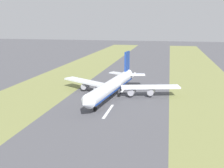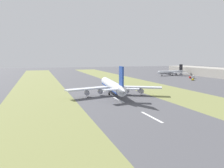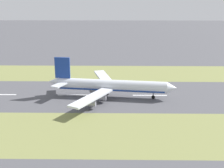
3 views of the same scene
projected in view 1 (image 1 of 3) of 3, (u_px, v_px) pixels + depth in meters
The scene contains 7 objects.
ground_plane at pixel (119, 96), 132.87m from camera, with size 800.00×800.00×0.00m, color #4C4C51.
grass_median_west at pixel (212, 101), 123.61m from camera, with size 40.00×600.00×0.01m, color olive.
grass_median_east at pixel (38, 91), 142.14m from camera, with size 40.00×600.00×0.01m, color olive.
centreline_dash_near at pixel (134, 75), 186.07m from camera, with size 1.20×18.00×0.01m, color silver.
centreline_dash_mid at pixel (124, 88), 148.04m from camera, with size 1.20×18.00×0.01m, color silver.
centreline_dash_far at pixel (108, 111), 110.00m from camera, with size 1.20×18.00×0.01m, color silver.
airplane_main_jet at pixel (113, 85), 129.94m from camera, with size 63.63×67.16×20.20m.
Camera 1 is at (-23.61, 125.74, 36.57)m, focal length 42.00 mm.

